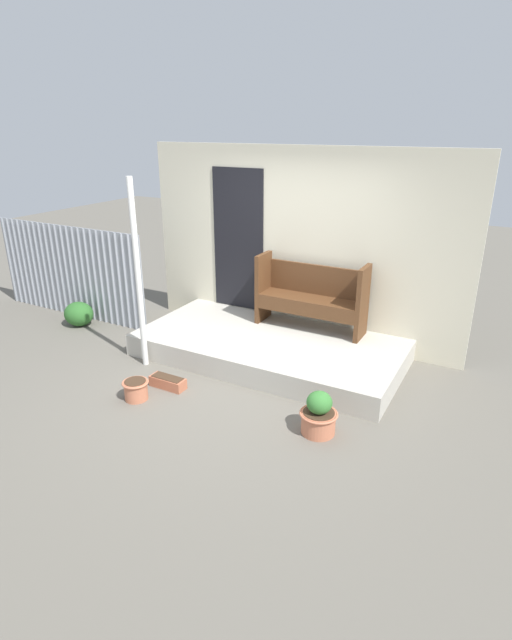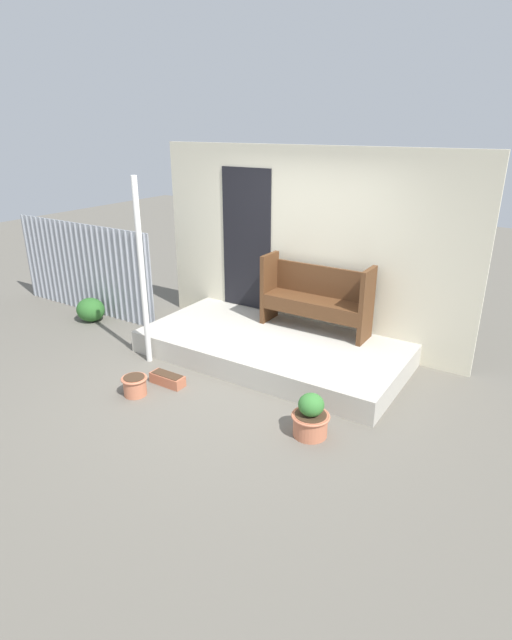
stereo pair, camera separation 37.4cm
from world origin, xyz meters
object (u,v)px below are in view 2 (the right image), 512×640
(support_post, at_px, (142,274))
(planter_box_rect, at_px, (167,379))
(bench, at_px, (316,295))
(shrub_by_fence, at_px, (91,310))
(flower_pot_left, at_px, (135,385))
(flower_pot_middle, at_px, (311,417))

(support_post, bearing_deg, planter_box_rect, -29.03)
(bench, height_order, shrub_by_fence, bench)
(flower_pot_left, bearing_deg, flower_pot_middle, 10.14)
(planter_box_rect, distance_m, shrub_by_fence, 2.52)
(support_post, relative_size, shrub_by_fence, 5.16)
(flower_pot_middle, bearing_deg, support_post, 171.71)
(support_post, bearing_deg, flower_pot_middle, -8.29)
(bench, distance_m, flower_pot_left, 2.57)
(flower_pot_middle, distance_m, planter_box_rect, 1.87)
(support_post, height_order, flower_pot_middle, support_post)
(flower_pot_left, height_order, planter_box_rect, flower_pot_left)
(bench, bearing_deg, flower_pot_middle, -64.86)
(shrub_by_fence, bearing_deg, bench, 15.71)
(planter_box_rect, bearing_deg, bench, 61.56)
(support_post, relative_size, planter_box_rect, 5.37)
(flower_pot_left, bearing_deg, shrub_by_fence, 150.24)
(flower_pot_left, relative_size, shrub_by_fence, 0.66)
(bench, bearing_deg, planter_box_rect, -118.58)
(flower_pot_middle, bearing_deg, shrub_by_fence, 167.88)
(flower_pot_left, bearing_deg, planter_box_rect, 69.23)
(bench, bearing_deg, support_post, -137.48)
(support_post, xyz_separation_m, shrub_by_fence, (-1.74, 0.55, -0.97))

